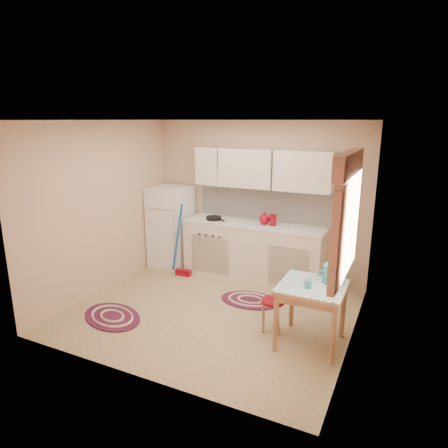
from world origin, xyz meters
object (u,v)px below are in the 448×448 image
Objects in this scene: fridge at (171,227)px; table at (311,315)px; base_cabinets at (253,252)px; stool at (272,316)px.

table is (2.83, -1.50, -0.34)m from fridge.
base_cabinets reaches higher than table.
table is at bearing -7.50° from stool.
base_cabinets is 1.72m from stool.
fridge is 2.81m from stool.
table is at bearing -49.66° from base_cabinets.
fridge is at bearing 148.73° from stool.
table is at bearing -27.83° from fridge.
base_cabinets is at bearing 119.55° from stool.
base_cabinets is at bearing 1.88° from fridge.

